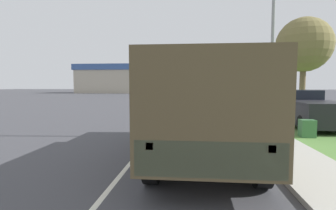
# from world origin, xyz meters

# --- Properties ---
(ground_plane) EXTENTS (180.00, 180.00, 0.00)m
(ground_plane) POSITION_xyz_m (0.00, 40.00, 0.00)
(ground_plane) COLOR #424247
(lane_centre_stripe) EXTENTS (0.12, 120.00, 0.00)m
(lane_centre_stripe) POSITION_xyz_m (0.00, 40.00, 0.00)
(lane_centre_stripe) COLOR silver
(lane_centre_stripe) RESTS_ON ground
(sidewalk_right) EXTENTS (1.80, 120.00, 0.12)m
(sidewalk_right) POSITION_xyz_m (4.50, 40.00, 0.06)
(sidewalk_right) COLOR #ADAAA3
(sidewalk_right) RESTS_ON ground
(grass_strip_right) EXTENTS (7.00, 120.00, 0.02)m
(grass_strip_right) POSITION_xyz_m (8.90, 40.00, 0.01)
(grass_strip_right) COLOR #56843D
(grass_strip_right) RESTS_ON ground
(military_truck) EXTENTS (2.56, 7.34, 2.73)m
(military_truck) POSITION_xyz_m (1.94, 10.37, 1.56)
(military_truck) COLOR #474C38
(military_truck) RESTS_ON ground
(car_nearest_ahead) EXTENTS (1.76, 4.85, 1.54)m
(car_nearest_ahead) POSITION_xyz_m (1.85, 23.66, 0.70)
(car_nearest_ahead) COLOR #B7BABF
(car_nearest_ahead) RESTS_ON ground
(car_second_ahead) EXTENTS (1.78, 4.79, 1.74)m
(car_second_ahead) POSITION_xyz_m (-2.19, 39.37, 0.77)
(car_second_ahead) COLOR maroon
(car_second_ahead) RESTS_ON ground
(car_third_ahead) EXTENTS (1.92, 4.59, 1.66)m
(car_third_ahead) POSITION_xyz_m (2.17, 54.72, 0.74)
(car_third_ahead) COLOR #B7BABF
(car_third_ahead) RESTS_ON ground
(pickup_truck) EXTENTS (2.08, 5.13, 1.81)m
(pickup_truck) POSITION_xyz_m (7.37, 16.52, 0.89)
(pickup_truck) COLOR black
(pickup_truck) RESTS_ON grass_strip_right
(lamp_post) EXTENTS (1.69, 0.24, 8.13)m
(lamp_post) POSITION_xyz_m (4.56, 13.47, 4.88)
(lamp_post) COLOR gray
(lamp_post) RESTS_ON sidewalk_right
(tree_mid_right) EXTENTS (3.65, 3.65, 6.61)m
(tree_mid_right) POSITION_xyz_m (9.05, 21.40, 4.77)
(tree_mid_right) COLOR brown
(tree_mid_right) RESTS_ON grass_strip_right
(utility_box) EXTENTS (0.55, 0.45, 0.70)m
(utility_box) POSITION_xyz_m (6.20, 13.53, 0.37)
(utility_box) COLOR #3D7042
(utility_box) RESTS_ON grass_strip_right
(building_distant) EXTENTS (20.63, 10.57, 7.33)m
(building_distant) POSITION_xyz_m (-18.34, 70.74, 3.71)
(building_distant) COLOR #B2A893
(building_distant) RESTS_ON ground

